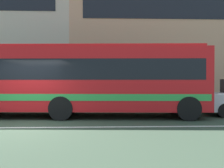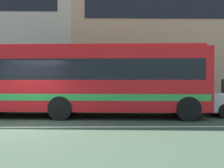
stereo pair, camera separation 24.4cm
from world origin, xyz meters
name	(u,v)px [view 2 (the right image)]	position (x,y,z in m)	size (l,w,h in m)	color
ground_plane	(15,127)	(0.00, 0.00, 0.00)	(160.00, 160.00, 0.00)	#354735
lane_centre_line	(15,127)	(0.00, 0.00, 0.00)	(60.00, 0.16, 0.01)	silver
hedge_row_far	(87,101)	(1.97, 6.58, 0.37)	(17.24, 1.10, 0.74)	#295F22
apartment_block_right	(216,27)	(13.16, 13.46, 6.49)	(25.18, 8.16, 12.98)	tan
transit_bus	(81,78)	(2.05, 2.60, 1.75)	(11.25, 3.15, 3.18)	red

